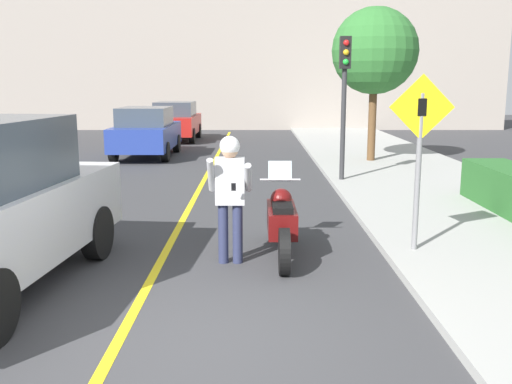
{
  "coord_description": "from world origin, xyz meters",
  "views": [
    {
      "loc": [
        0.75,
        -5.12,
        2.48
      ],
      "look_at": [
        0.75,
        3.09,
        0.9
      ],
      "focal_mm": 40.0,
      "sensor_mm": 36.0,
      "label": 1
    }
  ],
  "objects_px": {
    "street_tree": "(374,51)",
    "traffic_light": "(344,81)",
    "parked_car_red": "(175,121)",
    "crossing_sign": "(419,146)",
    "motorcycle": "(281,221)",
    "parked_car_blue": "(146,132)",
    "person_biker": "(230,186)"
  },
  "relations": [
    {
      "from": "crossing_sign",
      "to": "street_tree",
      "type": "relative_size",
      "value": 0.54
    },
    {
      "from": "person_biker",
      "to": "traffic_light",
      "type": "bearing_deg",
      "value": 68.56
    },
    {
      "from": "street_tree",
      "to": "parked_car_red",
      "type": "distance_m",
      "value": 10.45
    },
    {
      "from": "crossing_sign",
      "to": "parked_car_red",
      "type": "xyz_separation_m",
      "value": [
        -5.77,
        16.93,
        -0.76
      ]
    },
    {
      "from": "crossing_sign",
      "to": "person_biker",
      "type": "bearing_deg",
      "value": -173.82
    },
    {
      "from": "motorcycle",
      "to": "person_biker",
      "type": "bearing_deg",
      "value": -152.96
    },
    {
      "from": "traffic_light",
      "to": "street_tree",
      "type": "bearing_deg",
      "value": 68.23
    },
    {
      "from": "street_tree",
      "to": "motorcycle",
      "type": "bearing_deg",
      "value": -108.5
    },
    {
      "from": "motorcycle",
      "to": "crossing_sign",
      "type": "height_order",
      "value": "crossing_sign"
    },
    {
      "from": "person_biker",
      "to": "parked_car_red",
      "type": "bearing_deg",
      "value": 100.29
    },
    {
      "from": "person_biker",
      "to": "crossing_sign",
      "type": "distance_m",
      "value": 2.71
    },
    {
      "from": "crossing_sign",
      "to": "parked_car_red",
      "type": "relative_size",
      "value": 0.59
    },
    {
      "from": "crossing_sign",
      "to": "traffic_light",
      "type": "distance_m",
      "value": 6.13
    },
    {
      "from": "crossing_sign",
      "to": "motorcycle",
      "type": "bearing_deg",
      "value": 177.5
    },
    {
      "from": "motorcycle",
      "to": "parked_car_red",
      "type": "bearing_deg",
      "value": 102.87
    },
    {
      "from": "person_biker",
      "to": "parked_car_red",
      "type": "relative_size",
      "value": 0.42
    },
    {
      "from": "parked_car_blue",
      "to": "parked_car_red",
      "type": "height_order",
      "value": "same"
    },
    {
      "from": "traffic_light",
      "to": "parked_car_blue",
      "type": "height_order",
      "value": "traffic_light"
    },
    {
      "from": "person_biker",
      "to": "parked_car_red",
      "type": "xyz_separation_m",
      "value": [
        -3.12,
        17.22,
        -0.24
      ]
    },
    {
      "from": "motorcycle",
      "to": "crossing_sign",
      "type": "distance_m",
      "value": 2.22
    },
    {
      "from": "traffic_light",
      "to": "street_tree",
      "type": "relative_size",
      "value": 0.75
    },
    {
      "from": "parked_car_red",
      "to": "person_biker",
      "type": "bearing_deg",
      "value": -79.71
    },
    {
      "from": "traffic_light",
      "to": "parked_car_blue",
      "type": "distance_m",
      "value": 8.06
    },
    {
      "from": "motorcycle",
      "to": "street_tree",
      "type": "distance_m",
      "value": 10.5
    },
    {
      "from": "street_tree",
      "to": "parked_car_blue",
      "type": "height_order",
      "value": "street_tree"
    },
    {
      "from": "street_tree",
      "to": "traffic_light",
      "type": "bearing_deg",
      "value": -111.77
    },
    {
      "from": "motorcycle",
      "to": "parked_car_blue",
      "type": "distance_m",
      "value": 11.99
    },
    {
      "from": "parked_car_red",
      "to": "traffic_light",
      "type": "bearing_deg",
      "value": -62.67
    },
    {
      "from": "street_tree",
      "to": "parked_car_red",
      "type": "bearing_deg",
      "value": 134.08
    },
    {
      "from": "crossing_sign",
      "to": "street_tree",
      "type": "distance_m",
      "value": 9.9
    },
    {
      "from": "traffic_light",
      "to": "parked_car_red",
      "type": "distance_m",
      "value": 12.35
    },
    {
      "from": "person_biker",
      "to": "traffic_light",
      "type": "distance_m",
      "value": 6.97
    }
  ]
}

